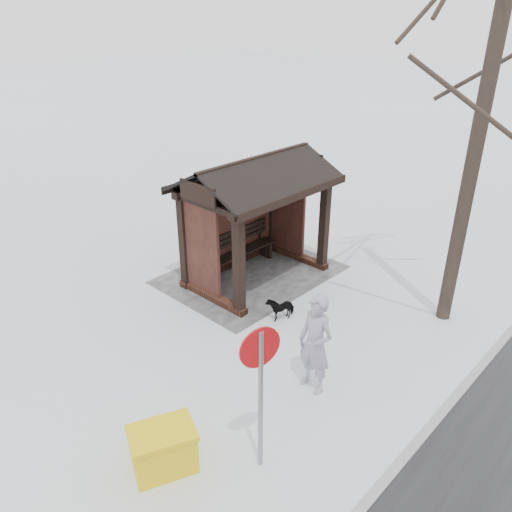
{
  "coord_description": "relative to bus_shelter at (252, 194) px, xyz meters",
  "views": [
    {
      "loc": [
        8.02,
        7.56,
        6.01
      ],
      "look_at": [
        0.87,
        0.8,
        1.17
      ],
      "focal_mm": 35.0,
      "sensor_mm": 36.0,
      "label": 1
    }
  ],
  "objects": [
    {
      "name": "ground",
      "position": [
        0.0,
        0.16,
        -2.17
      ],
      "size": [
        120.0,
        120.0,
        0.0
      ],
      "primitive_type": "plane",
      "color": "silver",
      "rests_on": "ground"
    },
    {
      "name": "kerb",
      "position": [
        0.0,
        5.66,
        -2.16
      ],
      "size": [
        120.0,
        0.15,
        0.06
      ],
      "primitive_type": "cube",
      "color": "gray",
      "rests_on": "ground"
    },
    {
      "name": "trampled_patch",
      "position": [
        0.0,
        -0.04,
        -2.16
      ],
      "size": [
        4.2,
        3.2,
        0.02
      ],
      "primitive_type": "cube",
      "color": "gray",
      "rests_on": "ground"
    },
    {
      "name": "bus_shelter",
      "position": [
        0.0,
        0.0,
        0.0
      ],
      "size": [
        3.6,
        2.4,
        3.09
      ],
      "color": "#371C14",
      "rests_on": "ground"
    },
    {
      "name": "tree_near",
      "position": [
        -1.5,
        4.36,
        3.99
      ],
      "size": [
        3.42,
        3.42,
        9.03
      ],
      "color": "black",
      "rests_on": "ground"
    },
    {
      "name": "pedestrian",
      "position": [
        2.29,
        3.69,
        -1.23
      ],
      "size": [
        0.51,
        0.72,
        1.87
      ],
      "primitive_type": "imported",
      "rotation": [
        0.0,
        0.0,
        1.48
      ],
      "color": "#928DA5",
      "rests_on": "ground"
    },
    {
      "name": "dog",
      "position": [
        0.98,
        1.8,
        -1.91
      ],
      "size": [
        0.67,
        0.44,
        0.52
      ],
      "primitive_type": "imported",
      "rotation": [
        0.0,
        0.0,
        1.29
      ],
      "color": "black",
      "rests_on": "ground"
    },
    {
      "name": "grit_bin",
      "position": [
        5.16,
        3.18,
        -1.8
      ],
      "size": [
        1.11,
        0.96,
        0.72
      ],
      "rotation": [
        0.0,
        0.0,
        -0.41
      ],
      "color": "#E0BA0D",
      "rests_on": "ground"
    },
    {
      "name": "road_sign",
      "position": [
        4.15,
        4.13,
        -0.44
      ],
      "size": [
        0.6,
        0.2,
        2.4
      ],
      "rotation": [
        0.0,
        0.0,
        -0.28
      ],
      "color": "gray",
      "rests_on": "ground"
    }
  ]
}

